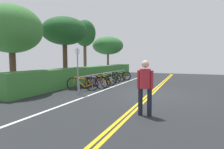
# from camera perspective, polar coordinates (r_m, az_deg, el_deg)

# --- Properties ---
(ground_plane) EXTENTS (28.72, 11.29, 0.05)m
(ground_plane) POSITION_cam_1_polar(r_m,az_deg,el_deg) (9.54, 11.94, -5.87)
(ground_plane) COLOR #232628
(centre_line_yellow_inner) EXTENTS (25.85, 0.10, 0.00)m
(centre_line_yellow_inner) POSITION_cam_1_polar(r_m,az_deg,el_deg) (9.52, 12.42, -5.73)
(centre_line_yellow_inner) COLOR gold
(centre_line_yellow_inner) RESTS_ON ground_plane
(centre_line_yellow_outer) EXTENTS (25.85, 0.10, 0.00)m
(centre_line_yellow_outer) POSITION_cam_1_polar(r_m,az_deg,el_deg) (9.55, 11.46, -5.69)
(centre_line_yellow_outer) COLOR gold
(centre_line_yellow_outer) RESTS_ON ground_plane
(bike_lane_stripe_white) EXTENTS (25.85, 0.12, 0.00)m
(bike_lane_stripe_white) POSITION_cam_1_polar(r_m,az_deg,el_deg) (10.32, -2.59, -4.82)
(bike_lane_stripe_white) COLOR white
(bike_lane_stripe_white) RESTS_ON ground_plane
(bike_rack) EXTENTS (7.35, 0.05, 0.80)m
(bike_rack) POSITION_cam_1_polar(r_m,az_deg,el_deg) (12.92, -1.39, -0.21)
(bike_rack) COLOR #9EA0A5
(bike_rack) RESTS_ON ground_plane
(bicycle_0) EXTENTS (0.62, 1.73, 0.77)m
(bicycle_0) POSITION_cam_1_polar(r_m,az_deg,el_deg) (10.29, -9.06, -2.87)
(bicycle_0) COLOR black
(bicycle_0) RESTS_ON ground_plane
(bicycle_1) EXTENTS (0.46, 1.79, 0.79)m
(bicycle_1) POSITION_cam_1_polar(r_m,az_deg,el_deg) (10.82, -5.81, -2.43)
(bicycle_1) COLOR black
(bicycle_1) RESTS_ON ground_plane
(bicycle_2) EXTENTS (0.46, 1.73, 0.72)m
(bicycle_2) POSITION_cam_1_polar(r_m,az_deg,el_deg) (11.49, -4.18, -2.18)
(bicycle_2) COLOR black
(bicycle_2) RESTS_ON ground_plane
(bicycle_3) EXTENTS (0.54, 1.62, 0.68)m
(bicycle_3) POSITION_cam_1_polar(r_m,az_deg,el_deg) (12.18, -2.64, -1.87)
(bicycle_3) COLOR black
(bicycle_3) RESTS_ON ground_plane
(bicycle_4) EXTENTS (0.48, 1.73, 0.74)m
(bicycle_4) POSITION_cam_1_polar(r_m,az_deg,el_deg) (12.96, -1.75, -1.35)
(bicycle_4) COLOR black
(bicycle_4) RESTS_ON ground_plane
(bicycle_5) EXTENTS (0.46, 1.76, 0.75)m
(bicycle_5) POSITION_cam_1_polar(r_m,az_deg,el_deg) (13.63, -0.51, -1.02)
(bicycle_5) COLOR black
(bicycle_5) RESTS_ON ground_plane
(bicycle_6) EXTENTS (0.46, 1.63, 0.69)m
(bicycle_6) POSITION_cam_1_polar(r_m,az_deg,el_deg) (14.47, 0.97, -0.81)
(bicycle_6) COLOR black
(bicycle_6) RESTS_ON ground_plane
(bicycle_7) EXTENTS (0.46, 1.70, 0.75)m
(bicycle_7) POSITION_cam_1_polar(r_m,az_deg,el_deg) (15.13, 2.65, -0.47)
(bicycle_7) COLOR black
(bicycle_7) RESTS_ON ground_plane
(bicycle_8) EXTENTS (0.47, 1.66, 0.72)m
(bicycle_8) POSITION_cam_1_polar(r_m,az_deg,el_deg) (15.84, 2.77, -0.30)
(bicycle_8) COLOR black
(bicycle_8) RESTS_ON ground_plane
(pedestrian) EXTENTS (0.32, 0.49, 1.68)m
(pedestrian) POSITION_cam_1_polar(r_m,az_deg,el_deg) (5.66, 10.14, -2.90)
(pedestrian) COLOR #1E1E2D
(pedestrian) RESTS_ON ground_plane
(sign_post_near) EXTENTS (0.36, 0.06, 2.26)m
(sign_post_near) POSITION_cam_1_polar(r_m,az_deg,el_deg) (9.13, -10.52, 2.45)
(sign_post_near) COLOR gray
(sign_post_near) RESTS_ON ground_plane
(hedge_backdrop) EXTENTS (16.30, 1.04, 1.13)m
(hedge_backdrop) POSITION_cam_1_polar(r_m,az_deg,el_deg) (15.11, -5.79, 0.33)
(hedge_backdrop) COLOR #387533
(hedge_backdrop) RESTS_ON ground_plane
(tree_near_left) EXTENTS (3.09, 3.09, 4.46)m
(tree_near_left) POSITION_cam_1_polar(r_m,az_deg,el_deg) (10.96, -28.56, 12.09)
(tree_near_left) COLOR #473323
(tree_near_left) RESTS_ON ground_plane
(tree_mid) EXTENTS (3.11, 3.11, 4.59)m
(tree_mid) POSITION_cam_1_polar(r_m,az_deg,el_deg) (13.48, -14.37, 12.66)
(tree_mid) COLOR #473323
(tree_mid) RESTS_ON ground_plane
(tree_far_right) EXTENTS (2.09, 2.09, 5.46)m
(tree_far_right) POSITION_cam_1_polar(r_m,az_deg,el_deg) (18.39, -8.37, 12.25)
(tree_far_right) COLOR brown
(tree_far_right) RESTS_ON ground_plane
(tree_extra) EXTENTS (3.40, 3.40, 4.20)m
(tree_extra) POSITION_cam_1_polar(r_m,az_deg,el_deg) (20.76, -1.26, 8.84)
(tree_extra) COLOR brown
(tree_extra) RESTS_ON ground_plane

